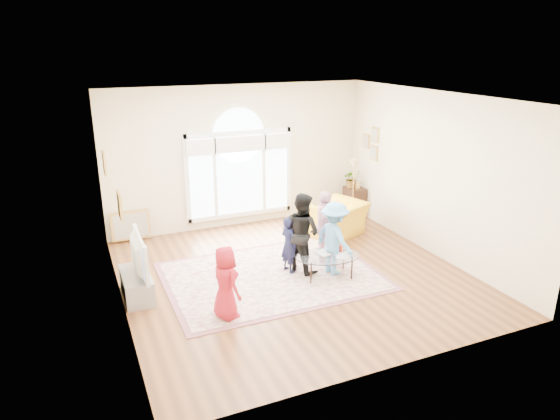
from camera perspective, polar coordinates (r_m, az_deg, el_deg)
name	(u,v)px	position (r m, az deg, el deg)	size (l,w,h in m)	color
ground	(294,275)	(9.22, 1.58, -7.44)	(6.00, 6.00, 0.00)	#59331C
room_shell	(242,160)	(11.20, -4.42, 5.75)	(6.00, 6.00, 6.00)	beige
area_rug	(272,276)	(9.17, -0.93, -7.55)	(3.60, 2.60, 0.02)	beige
rug_border	(272,276)	(9.17, -0.93, -7.57)	(3.80, 2.80, 0.01)	#8C5158
tv_console	(137,285)	(8.74, -16.06, -8.26)	(0.45, 1.00, 0.42)	#95979D
television	(134,255)	(8.51, -16.34, -4.97)	(0.18, 1.16, 0.67)	black
coffee_table	(328,256)	(9.03, 5.52, -5.31)	(1.31, 0.96, 0.54)	silver
armchair	(336,219)	(10.99, 6.47, -1.06)	(1.15, 1.01, 0.75)	gold
side_cabinet	(354,201)	(12.37, 8.50, 0.99)	(0.40, 0.50, 0.70)	black
floor_lamp	(354,170)	(11.59, 8.48, 4.59)	(0.30, 0.30, 1.51)	black
plant_pedestal	(351,201)	(12.36, 8.08, 1.00)	(0.20, 0.20, 0.70)	white
potted_plant	(352,179)	(12.20, 8.20, 3.58)	(0.41, 0.35, 0.45)	#33722D
leaning_picture	(132,241)	(11.21, -16.56, -3.38)	(0.80, 0.05, 0.62)	tan
child_red	(226,283)	(7.66, -6.23, -8.25)	(0.57, 0.37, 1.16)	#AD1828
child_navy	(289,244)	(9.12, 0.99, -3.94)	(0.39, 0.25, 1.06)	#141734
child_black	(302,232)	(9.10, 2.52, -2.57)	(0.73, 0.56, 1.49)	black
child_pink	(324,227)	(9.51, 5.05, -1.94)	(0.82, 0.34, 1.41)	#F8B4C6
child_blue	(334,238)	(9.05, 6.25, -3.23)	(0.88, 0.51, 1.36)	#5BA0D9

